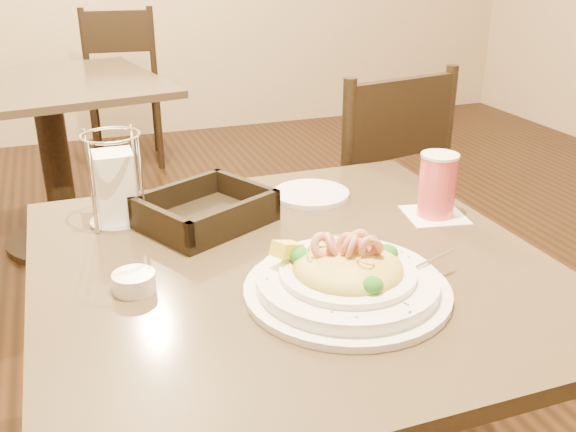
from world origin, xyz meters
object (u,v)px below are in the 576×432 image
object	(u,v)px
background_table	(52,136)
side_plate	(311,194)
dining_chair_far	(123,82)
butter_ramekin	(134,282)
pasta_bowl	(347,276)
main_table	(292,366)
bread_basket	(205,213)
dining_chair_near	(367,204)
drink_glass	(437,186)
napkin_caddy	(116,185)

from	to	relation	value
background_table	side_plate	world-z (taller)	side_plate
dining_chair_far	butter_ramekin	bearing A→B (deg)	89.82
dining_chair_far	pasta_bowl	size ratio (longest dim) A/B	2.49
main_table	butter_ramekin	size ratio (longest dim) A/B	12.76
butter_ramekin	pasta_bowl	bearing A→B (deg)	-21.76
bread_basket	main_table	bearing A→B (deg)	-63.64
dining_chair_near	side_plate	world-z (taller)	dining_chair_near
side_plate	drink_glass	bearing A→B (deg)	-43.83
pasta_bowl	butter_ramekin	distance (m)	0.35
bread_basket	side_plate	distance (m)	0.27
napkin_caddy	background_table	bearing A→B (deg)	94.68
main_table	pasta_bowl	world-z (taller)	pasta_bowl
background_table	drink_glass	world-z (taller)	drink_glass
pasta_bowl	drink_glass	bearing A→B (deg)	36.66
dining_chair_near	side_plate	bearing A→B (deg)	38.02
main_table	butter_ramekin	bearing A→B (deg)	-178.05
pasta_bowl	drink_glass	distance (m)	0.39
main_table	dining_chair_far	bearing A→B (deg)	89.70
drink_glass	bread_basket	xyz separation A→B (m)	(-0.46, 0.12, -0.04)
drink_glass	butter_ramekin	bearing A→B (deg)	-170.97
dining_chair_far	napkin_caddy	world-z (taller)	dining_chair_far
main_table	pasta_bowl	xyz separation A→B (m)	(0.04, -0.14, 0.26)
dining_chair_far	napkin_caddy	distance (m)	2.62
main_table	dining_chair_far	xyz separation A→B (m)	(0.02, 2.87, 0.00)
background_table	bread_basket	size ratio (longest dim) A/B	3.47
background_table	pasta_bowl	xyz separation A→B (m)	(0.44, -1.98, 0.26)
dining_chair_far	pasta_bowl	distance (m)	3.02
dining_chair_near	dining_chair_far	world-z (taller)	same
dining_chair_far	bread_basket	world-z (taller)	dining_chair_far
napkin_caddy	main_table	bearing A→B (deg)	-46.44
main_table	side_plate	size ratio (longest dim) A/B	5.24
dining_chair_far	pasta_bowl	xyz separation A→B (m)	(0.03, -3.01, 0.26)
drink_glass	bread_basket	bearing A→B (deg)	164.83
main_table	pasta_bowl	bearing A→B (deg)	-72.42
napkin_caddy	butter_ramekin	xyz separation A→B (m)	(-0.01, -0.29, -0.07)
pasta_bowl	bread_basket	bearing A→B (deg)	113.05
side_plate	dining_chair_near	bearing A→B (deg)	49.08
drink_glass	napkin_caddy	xyz separation A→B (m)	(-0.62, 0.19, 0.01)
pasta_bowl	drink_glass	xyz separation A→B (m)	(0.31, 0.23, 0.04)
drink_glass	side_plate	xyz separation A→B (m)	(-0.20, 0.19, -0.06)
dining_chair_near	drink_glass	xyz separation A→B (m)	(-0.16, -0.61, 0.29)
background_table	drink_glass	size ratio (longest dim) A/B	7.48
main_table	dining_chair_far	world-z (taller)	dining_chair_far
drink_glass	bread_basket	distance (m)	0.48
main_table	dining_chair_near	world-z (taller)	dining_chair_near
side_plate	pasta_bowl	bearing A→B (deg)	-104.30
side_plate	main_table	bearing A→B (deg)	-118.11
dining_chair_near	main_table	bearing A→B (deg)	42.75
dining_chair_far	background_table	bearing A→B (deg)	73.75
background_table	drink_glass	distance (m)	1.93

